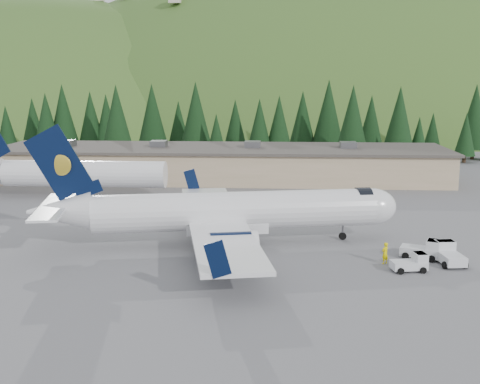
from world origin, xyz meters
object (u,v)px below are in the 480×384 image
object	(u,v)px
second_airliner	(64,173)
baggage_tug_a	(412,263)
airliner	(225,212)
terminal_building	(221,163)
baggage_tug_b	(424,250)
ramp_worker	(385,253)
baggage_tug_c	(448,254)

from	to	relation	value
second_airliner	baggage_tug_a	bearing A→B (deg)	-36.30
airliner	terminal_building	world-z (taller)	airliner
terminal_building	airliner	bearing A→B (deg)	-84.05
terminal_building	baggage_tug_b	bearing A→B (deg)	-62.19
baggage_tug_a	terminal_building	bearing A→B (deg)	103.66
airliner	ramp_worker	distance (m)	15.56
second_airliner	ramp_worker	xyz separation A→B (m)	(38.29, -27.70, -2.36)
airliner	baggage_tug_c	size ratio (longest dim) A/B	9.78
baggage_tug_c	terminal_building	size ratio (longest dim) A/B	0.05
second_airliner	terminal_building	distance (m)	25.55
baggage_tug_c	ramp_worker	bearing A→B (deg)	86.85
baggage_tug_a	terminal_building	size ratio (longest dim) A/B	0.04
second_airliner	baggage_tug_a	size ratio (longest dim) A/B	8.84
airliner	second_airliner	xyz separation A→B (m)	(-23.90, 22.20, 0.16)
second_airliner	baggage_tug_b	distance (m)	49.45
airliner	baggage_tug_a	xyz separation A→B (m)	(16.31, -7.34, -2.47)
baggage_tug_b	ramp_worker	xyz separation A→B (m)	(-3.74, -1.76, 0.16)
baggage_tug_c	ramp_worker	size ratio (longest dim) A/B	1.90
baggage_tug_a	baggage_tug_c	size ratio (longest dim) A/B	0.85
baggage_tug_a	ramp_worker	xyz separation A→B (m)	(-1.92, 1.85, 0.27)
baggage_tug_b	second_airliner	bearing A→B (deg)	169.11
second_airliner	baggage_tug_c	distance (m)	51.67
baggage_tug_a	baggage_tug_c	xyz separation A→B (m)	(3.63, 2.30, 0.13)
baggage_tug_b	baggage_tug_a	bearing A→B (deg)	-96.01
baggage_tug_c	terminal_building	bearing A→B (deg)	21.13
second_airliner	baggage_tug_c	size ratio (longest dim) A/B	7.55
airliner	baggage_tug_c	bearing A→B (deg)	-25.36
second_airliner	baggage_tug_a	world-z (taller)	second_airliner
airliner	ramp_worker	size ratio (longest dim) A/B	18.58
airliner	second_airliner	size ratio (longest dim) A/B	1.30
airliner	second_airliner	bearing A→B (deg)	125.94
terminal_building	ramp_worker	xyz separation A→B (m)	(18.38, -43.70, -1.66)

